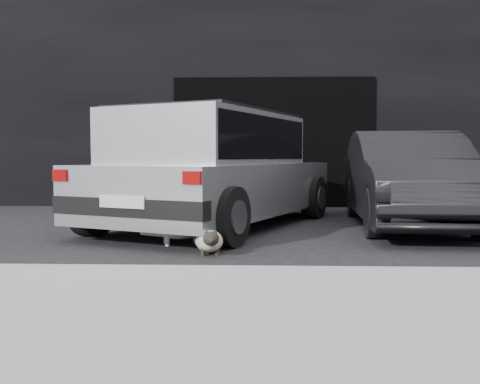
{
  "coord_description": "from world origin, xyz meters",
  "views": [
    {
      "loc": [
        0.71,
        -6.82,
        1.01
      ],
      "look_at": [
        0.5,
        -0.99,
        0.63
      ],
      "focal_mm": 40.0,
      "sensor_mm": 36.0,
      "label": 1
    }
  ],
  "objects_px": {
    "cat_siamese": "(209,240)",
    "cat_white": "(185,227)",
    "second_car": "(408,179)",
    "silver_hatchback": "(214,164)"
  },
  "relations": [
    {
      "from": "cat_siamese",
      "to": "cat_white",
      "type": "height_order",
      "value": "cat_white"
    },
    {
      "from": "cat_siamese",
      "to": "cat_white",
      "type": "distance_m",
      "value": 0.68
    },
    {
      "from": "silver_hatchback",
      "to": "cat_siamese",
      "type": "height_order",
      "value": "silver_hatchback"
    },
    {
      "from": "second_car",
      "to": "silver_hatchback",
      "type": "bearing_deg",
      "value": -173.73
    },
    {
      "from": "cat_white",
      "to": "second_car",
      "type": "bearing_deg",
      "value": 101.23
    },
    {
      "from": "second_car",
      "to": "cat_white",
      "type": "bearing_deg",
      "value": -146.82
    },
    {
      "from": "cat_siamese",
      "to": "silver_hatchback",
      "type": "bearing_deg",
      "value": -95.76
    },
    {
      "from": "second_car",
      "to": "cat_siamese",
      "type": "relative_size",
      "value": 4.89
    },
    {
      "from": "silver_hatchback",
      "to": "cat_white",
      "type": "height_order",
      "value": "silver_hatchback"
    },
    {
      "from": "silver_hatchback",
      "to": "cat_white",
      "type": "xyz_separation_m",
      "value": [
        -0.21,
        -1.56,
        -0.71
      ]
    }
  ]
}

